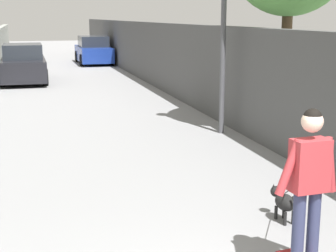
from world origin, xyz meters
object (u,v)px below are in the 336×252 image
(car_near, at_px, (23,65))
(dog, at_px, (284,201))
(car_far, at_px, (93,51))
(person_skateboarder, at_px, (309,176))

(car_near, bearing_deg, dog, -168.27)
(dog, bearing_deg, car_near, 11.73)
(dog, relative_size, car_far, 0.38)
(person_skateboarder, relative_size, dog, 1.04)
(dog, height_order, car_far, car_far)
(car_far, bearing_deg, person_skateboarder, 177.76)
(car_near, distance_m, car_far, 8.34)
(person_skateboarder, height_order, car_near, person_skateboarder)
(person_skateboarder, height_order, dog, person_skateboarder)
(person_skateboarder, xyz_separation_m, car_near, (17.18, 2.82, -0.36))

